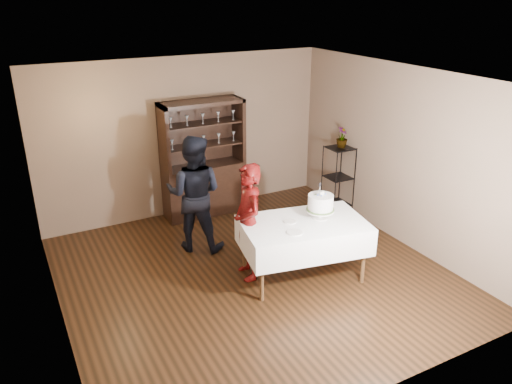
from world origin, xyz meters
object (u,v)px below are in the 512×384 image
(china_hutch, at_px, (204,177))
(plant_etagere, at_px, (338,177))
(woman, at_px, (248,222))
(cake_table, at_px, (303,235))
(cake, at_px, (320,204))
(man, at_px, (194,194))
(potted_plant, at_px, (342,137))

(china_hutch, height_order, plant_etagere, china_hutch)
(china_hutch, height_order, woman, china_hutch)
(china_hutch, relative_size, cake_table, 1.11)
(cake, bearing_deg, china_hutch, 103.76)
(man, bearing_deg, woman, 141.93)
(plant_etagere, distance_m, man, 2.70)
(cake, bearing_deg, plant_etagere, 46.43)
(cake_table, distance_m, woman, 0.76)
(man, height_order, cake, man)
(plant_etagere, distance_m, potted_plant, 0.71)
(china_hutch, xyz_separation_m, plant_etagere, (2.08, -1.05, -0.01))
(potted_plant, bearing_deg, woman, -153.78)
(cake_table, distance_m, man, 1.78)
(cake_table, relative_size, woman, 1.11)
(plant_etagere, height_order, cake, cake)
(china_hutch, xyz_separation_m, potted_plant, (2.11, -1.05, 0.70))
(man, bearing_deg, cake, 165.46)
(man, bearing_deg, potted_plant, -143.33)
(plant_etagere, bearing_deg, china_hutch, 153.17)
(china_hutch, distance_m, man, 1.29)
(cake_table, distance_m, potted_plant, 2.43)
(man, xyz_separation_m, potted_plant, (2.72, 0.07, 0.48))
(china_hutch, bearing_deg, cake_table, -81.83)
(plant_etagere, bearing_deg, woman, -153.58)
(man, distance_m, potted_plant, 2.76)
(woman, xyz_separation_m, man, (-0.33, 1.10, 0.07))
(plant_etagere, bearing_deg, potted_plant, 9.45)
(plant_etagere, relative_size, cake_table, 0.67)
(china_hutch, relative_size, cake, 3.81)
(cake, distance_m, potted_plant, 2.15)
(woman, relative_size, man, 0.92)
(china_hutch, xyz_separation_m, man, (-0.61, -1.12, 0.22))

